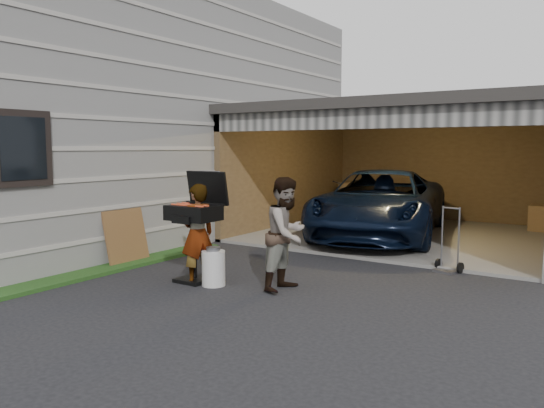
{
  "coord_description": "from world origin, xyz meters",
  "views": [
    {
      "loc": [
        4.7,
        -5.17,
        2.02
      ],
      "look_at": [
        0.24,
        1.58,
        1.15
      ],
      "focal_mm": 35.0,
      "sensor_mm": 36.0,
      "label": 1
    }
  ],
  "objects": [
    {
      "name": "garage",
      "position": [
        0.76,
        6.79,
        1.87
      ],
      "size": [
        6.8,
        6.3,
        2.9
      ],
      "color": "#605E59",
      "rests_on": "ground"
    },
    {
      "name": "plywood_panel",
      "position": [
        -2.4,
        0.98,
        0.47
      ],
      "size": [
        0.24,
        0.86,
        0.95
      ],
      "primitive_type": "cube",
      "rotation": [
        0.0,
        -0.21,
        0.0
      ],
      "color": "brown",
      "rests_on": "ground"
    },
    {
      "name": "groundcover_strip",
      "position": [
        -2.25,
        -1.0,
        0.03
      ],
      "size": [
        0.5,
        8.0,
        0.06
      ],
      "primitive_type": "cube",
      "color": "#193814",
      "rests_on": "ground"
    },
    {
      "name": "minivan",
      "position": [
        0.3,
        5.81,
        0.73
      ],
      "size": [
        3.44,
        5.62,
        1.46
      ],
      "primitive_type": "imported",
      "rotation": [
        0.0,
        0.0,
        0.21
      ],
      "color": "black",
      "rests_on": "ground"
    },
    {
      "name": "propane_tank",
      "position": [
        -0.21,
        0.7,
        0.26
      ],
      "size": [
        0.43,
        0.43,
        0.51
      ],
      "primitive_type": "cylinder",
      "rotation": [
        0.0,
        0.0,
        -0.28
      ],
      "color": "silver",
      "rests_on": "ground"
    },
    {
      "name": "bbq_grill",
      "position": [
        -0.6,
        0.76,
        0.98
      ],
      "size": [
        0.74,
        0.65,
        1.66
      ],
      "color": "black",
      "rests_on": "ground"
    },
    {
      "name": "hand_truck",
      "position": [
        2.42,
        3.47,
        0.2
      ],
      "size": [
        0.47,
        0.41,
        1.06
      ],
      "rotation": [
        0.0,
        0.0,
        -0.27
      ],
      "color": "slate",
      "rests_on": "ground"
    },
    {
      "name": "man",
      "position": [
        0.8,
        1.11,
        0.8
      ],
      "size": [
        0.63,
        0.8,
        1.6
      ],
      "primitive_type": "imported",
      "rotation": [
        0.0,
        0.0,
        1.54
      ],
      "color": "#44261A",
      "rests_on": "ground"
    },
    {
      "name": "woman",
      "position": [
        -0.5,
        0.69,
        0.74
      ],
      "size": [
        0.53,
        0.63,
        1.49
      ],
      "primitive_type": "imported",
      "rotation": [
        0.0,
        0.0,
        -1.94
      ],
      "color": "silver",
      "rests_on": "ground"
    },
    {
      "name": "house",
      "position": [
        -6.0,
        4.0,
        2.75
      ],
      "size": [
        7.0,
        11.0,
        5.5
      ],
      "primitive_type": "cube",
      "color": "#474744",
      "rests_on": "ground"
    },
    {
      "name": "ground",
      "position": [
        0.0,
        0.0,
        0.0
      ],
      "size": [
        80.0,
        80.0,
        0.0
      ],
      "primitive_type": "plane",
      "color": "black",
      "rests_on": "ground"
    }
  ]
}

